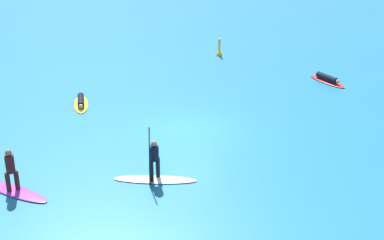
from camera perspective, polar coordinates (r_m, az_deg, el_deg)
name	(u,v)px	position (r m, az deg, el deg)	size (l,w,h in m)	color
ground_plane	(192,130)	(26.49, 0.00, -0.99)	(120.00, 120.00, 0.00)	#1E6B93
surfer_on_white_board	(155,169)	(22.10, -3.81, -5.01)	(3.36, 1.30, 2.37)	white
surfer_on_red_board	(327,79)	(33.41, 13.55, 4.02)	(1.72, 2.68, 0.43)	red
surfer_on_purple_board	(13,182)	(22.36, -17.71, -5.96)	(3.02, 2.57, 1.79)	purple
surfer_on_yellow_board	(81,102)	(29.80, -11.18, 1.77)	(0.81, 2.46, 0.40)	yellow
marker_buoy	(219,52)	(37.34, 2.78, 6.90)	(0.37, 0.37, 1.23)	yellow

